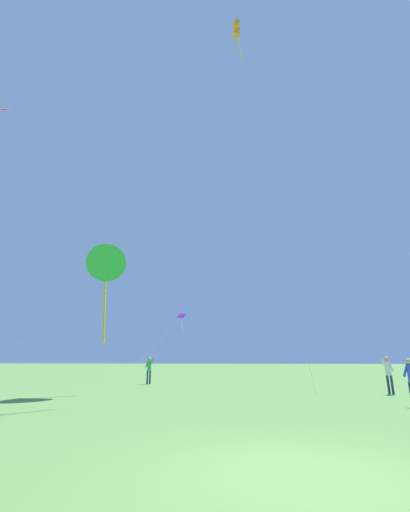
{
  "coord_description": "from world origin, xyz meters",
  "views": [
    {
      "loc": [
        -0.14,
        -5.29,
        1.44
      ],
      "look_at": [
        -6.34,
        23.8,
        10.52
      ],
      "focal_mm": 24.2,
      "sensor_mm": 36.0,
      "label": 1
    }
  ],
  "objects_px": {
    "kite_green_small": "(107,259)",
    "person_with_spool": "(149,368)",
    "person_in_red_shirt": "(388,371)",
    "kite_orange_box": "(237,31)",
    "kite_purple_streamer": "(180,319)"
  },
  "relations": [
    {
      "from": "kite_green_small",
      "to": "person_with_spool",
      "type": "bearing_deg",
      "value": 89.34
    },
    {
      "from": "person_in_red_shirt",
      "to": "kite_orange_box",
      "type": "bearing_deg",
      "value": 149.89
    },
    {
      "from": "kite_green_small",
      "to": "person_with_spool",
      "type": "xyz_separation_m",
      "value": [
        0.08,
        6.73,
        -5.54
      ]
    },
    {
      "from": "kite_purple_streamer",
      "to": "kite_orange_box",
      "type": "xyz_separation_m",
      "value": [
        12.31,
        -27.34,
        20.47
      ]
    },
    {
      "from": "kite_green_small",
      "to": "person_in_red_shirt",
      "type": "height_order",
      "value": "kite_green_small"
    },
    {
      "from": "kite_purple_streamer",
      "to": "kite_green_small",
      "type": "relative_size",
      "value": 1.39
    },
    {
      "from": "kite_green_small",
      "to": "person_with_spool",
      "type": "distance_m",
      "value": 8.72
    },
    {
      "from": "kite_orange_box",
      "to": "kite_green_small",
      "type": "distance_m",
      "value": 23.14
    },
    {
      "from": "kite_green_small",
      "to": "person_in_red_shirt",
      "type": "distance_m",
      "value": 14.77
    },
    {
      "from": "kite_green_small",
      "to": "person_in_red_shirt",
      "type": "relative_size",
      "value": 4.78
    },
    {
      "from": "kite_purple_streamer",
      "to": "kite_orange_box",
      "type": "height_order",
      "value": "kite_orange_box"
    },
    {
      "from": "kite_green_small",
      "to": "kite_orange_box",
      "type": "bearing_deg",
      "value": 42.79
    },
    {
      "from": "kite_purple_streamer",
      "to": "kite_green_small",
      "type": "distance_m",
      "value": 34.03
    },
    {
      "from": "kite_orange_box",
      "to": "kite_green_small",
      "type": "height_order",
      "value": "kite_orange_box"
    },
    {
      "from": "kite_purple_streamer",
      "to": "person_in_red_shirt",
      "type": "distance_m",
      "value": 37.18
    }
  ]
}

